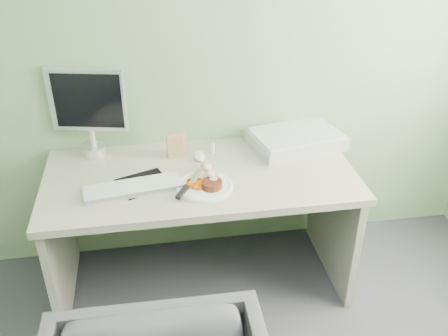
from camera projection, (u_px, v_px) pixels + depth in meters
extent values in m
plane|color=gray|center=(189.00, 34.00, 2.58)|extent=(3.50, 0.00, 3.50)
cube|color=#A9A48E|center=(200.00, 177.00, 2.58)|extent=(1.60, 0.75, 0.04)
cube|color=#9B9784|center=(61.00, 247.00, 2.66)|extent=(0.04, 0.70, 0.69)
cube|color=#9B9784|center=(333.00, 220.00, 2.87)|extent=(0.04, 0.70, 0.69)
cylinder|color=white|center=(205.00, 187.00, 2.45)|extent=(0.28, 0.28, 0.01)
cylinder|color=black|center=(212.00, 184.00, 2.42)|extent=(0.10, 0.10, 0.03)
ellipsoid|color=#AC7C53|center=(210.00, 175.00, 2.48)|extent=(0.13, 0.10, 0.06)
cube|color=#F76505|center=(194.00, 183.00, 2.42)|extent=(0.07, 0.06, 0.04)
cube|color=silver|center=(194.00, 177.00, 2.49)|extent=(0.10, 0.16, 0.01)
cube|color=black|center=(182.00, 192.00, 2.37)|extent=(0.07, 0.11, 0.02)
cube|color=black|center=(144.00, 183.00, 2.49)|extent=(0.30, 0.28, 0.00)
cube|color=white|center=(134.00, 187.00, 2.43)|extent=(0.49, 0.21, 0.02)
ellipsoid|color=white|center=(199.00, 156.00, 2.69)|extent=(0.06, 0.10, 0.04)
cube|color=#A16B4B|center=(176.00, 145.00, 2.69)|extent=(0.11, 0.05, 0.14)
cylinder|color=white|center=(213.00, 148.00, 2.75)|extent=(0.03, 0.03, 0.05)
cone|color=#829ED0|center=(213.00, 143.00, 2.73)|extent=(0.02, 0.02, 0.02)
cube|color=#B6B7BD|center=(296.00, 140.00, 2.81)|extent=(0.55, 0.43, 0.08)
cylinder|color=silver|center=(94.00, 150.00, 2.73)|extent=(0.13, 0.13, 0.05)
cylinder|color=silver|center=(92.00, 138.00, 2.70)|extent=(0.03, 0.03, 0.09)
cube|color=silver|center=(87.00, 100.00, 2.61)|extent=(0.40, 0.12, 0.34)
cube|color=black|center=(87.00, 101.00, 2.59)|extent=(0.35, 0.08, 0.30)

